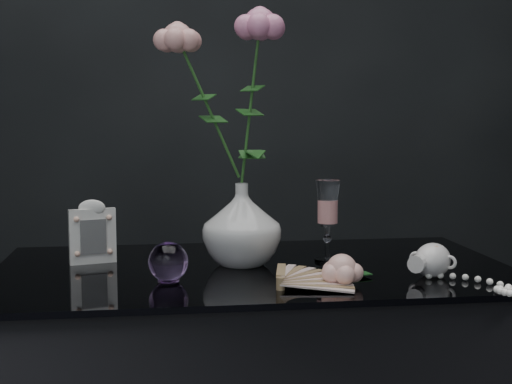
{
  "coord_description": "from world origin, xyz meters",
  "views": [
    {
      "loc": [
        -0.19,
        -1.38,
        1.07
      ],
      "look_at": [
        -0.0,
        0.0,
        0.92
      ],
      "focal_mm": 50.0,
      "sensor_mm": 36.0,
      "label": 1
    }
  ],
  "objects": [
    {
      "name": "roses",
      "position": [
        -0.05,
        0.07,
        1.13
      ],
      "size": [
        0.25,
        0.11,
        0.41
      ],
      "color": "pink",
      "rests_on": "vase"
    },
    {
      "name": "pearl_jar",
      "position": [
        0.33,
        -0.08,
        0.8
      ],
      "size": [
        0.33,
        0.33,
        0.07
      ],
      "primitive_type": null,
      "rotation": [
        0.0,
        0.0,
        -0.72
      ],
      "color": "white",
      "rests_on": "table"
    },
    {
      "name": "loose_rose",
      "position": [
        0.14,
        -0.13,
        0.79
      ],
      "size": [
        0.17,
        0.2,
        0.06
      ],
      "primitive_type": null,
      "rotation": [
        0.0,
        0.0,
        -0.28
      ],
      "color": "#FFB2A4",
      "rests_on": "table"
    },
    {
      "name": "vase",
      "position": [
        -0.02,
        0.07,
        0.85
      ],
      "size": [
        0.18,
        0.18,
        0.17
      ],
      "primitive_type": "imported",
      "rotation": [
        0.0,
        0.0,
        0.14
      ],
      "color": "silver",
      "rests_on": "table"
    },
    {
      "name": "wine_glass",
      "position": [
        0.16,
        0.08,
        0.85
      ],
      "size": [
        0.07,
        0.07,
        0.17
      ],
      "primitive_type": null,
      "rotation": [
        0.0,
        0.0,
        0.39
      ],
      "color": "white",
      "rests_on": "table"
    },
    {
      "name": "paperweight",
      "position": [
        -0.18,
        -0.06,
        0.8
      ],
      "size": [
        0.08,
        0.08,
        0.08
      ],
      "primitive_type": null,
      "rotation": [
        0.0,
        0.0,
        -0.05
      ],
      "color": "#B783D4",
      "rests_on": "table"
    },
    {
      "name": "picture_frame",
      "position": [
        -0.33,
        0.13,
        0.83
      ],
      "size": [
        0.12,
        0.1,
        0.14
      ],
      "primitive_type": null,
      "rotation": [
        0.0,
        0.0,
        0.27
      ],
      "color": "silver",
      "rests_on": "table"
    },
    {
      "name": "paper_fan",
      "position": [
        0.02,
        -0.15,
        0.78
      ],
      "size": [
        0.28,
        0.23,
        0.03
      ],
      "primitive_type": null,
      "rotation": [
        0.0,
        0.0,
        0.09
      ],
      "color": "beige",
      "rests_on": "table"
    }
  ]
}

